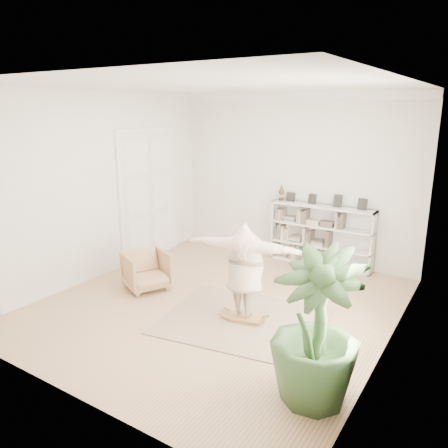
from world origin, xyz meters
name	(u,v)px	position (x,y,z in m)	size (l,w,h in m)	color
floor	(219,304)	(0.00, 0.00, 0.00)	(6.00, 6.00, 0.00)	#98744E
room_shell	(296,96)	(0.00, 2.94, 3.51)	(6.00, 6.00, 6.00)	silver
doors	(149,196)	(-2.70, 1.30, 1.40)	(0.09, 1.78, 2.92)	white
bookshelf	(321,236)	(0.74, 2.82, 0.64)	(2.20, 0.35, 1.64)	silver
armchair	(146,270)	(-1.52, -0.15, 0.35)	(0.75, 0.77, 0.70)	#A67F57
rug	(244,320)	(0.68, -0.31, 0.01)	(2.50, 2.00, 0.02)	tan
rocker_board	(244,317)	(0.68, -0.31, 0.07)	(0.57, 0.40, 0.11)	olive
person	(245,268)	(0.68, -0.31, 0.89)	(1.86, 0.51, 1.51)	beige
houseplant	(316,328)	(2.30, -1.54, 0.91)	(1.02, 1.02, 1.82)	#34542A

